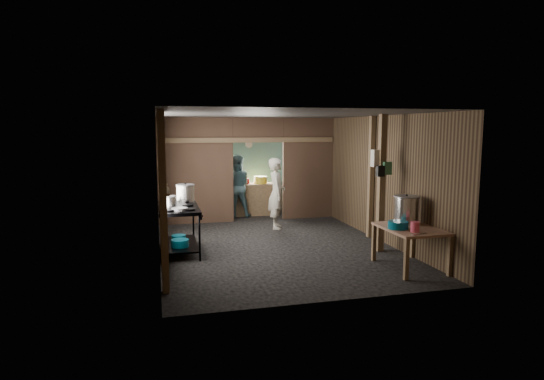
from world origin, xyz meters
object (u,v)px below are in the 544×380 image
object	(u,v)px
stove_pot_large	(186,194)
prep_table	(410,248)
gas_range	(179,229)
yellow_tub	(260,180)
cook	(277,193)
stock_pot	(406,210)
pink_bucket	(415,227)

from	to	relation	value
stove_pot_large	prep_table	bearing A→B (deg)	-35.29
gas_range	stove_pot_large	xyz separation A→B (m)	(0.17, 0.54, 0.61)
gas_range	prep_table	distance (m)	4.20
yellow_tub	cook	world-z (taller)	cook
stock_pot	yellow_tub	world-z (taller)	stock_pot
prep_table	stock_pot	xyz separation A→B (m)	(0.09, 0.32, 0.58)
gas_range	pink_bucket	xyz separation A→B (m)	(3.60, -2.27, 0.34)
gas_range	stock_pot	world-z (taller)	stock_pot
gas_range	prep_table	bearing A→B (deg)	-27.90
gas_range	pink_bucket	distance (m)	4.27
stove_pot_large	stock_pot	distance (m)	4.24
gas_range	stock_pot	size ratio (longest dim) A/B	2.96
prep_table	pink_bucket	world-z (taller)	pink_bucket
pink_bucket	stock_pot	bearing A→B (deg)	71.72
stove_pot_large	yellow_tub	bearing A→B (deg)	52.63
stock_pot	cook	bearing A→B (deg)	114.46
stock_pot	yellow_tub	distance (m)	5.25
prep_table	stock_pot	bearing A→B (deg)	73.57
gas_range	stock_pot	distance (m)	4.17
stock_pot	yellow_tub	xyz separation A→B (m)	(-1.45, 5.04, 0.02)
prep_table	yellow_tub	world-z (taller)	yellow_tub
gas_range	yellow_tub	world-z (taller)	yellow_tub
gas_range	pink_bucket	world-z (taller)	gas_range
gas_range	yellow_tub	distance (m)	4.17
yellow_tub	cook	size ratio (longest dim) A/B	0.22
stock_pot	cook	xyz separation A→B (m)	(-1.47, 3.24, -0.10)
cook	stock_pot	bearing A→B (deg)	-142.72
gas_range	yellow_tub	xyz separation A→B (m)	(2.35, 3.40, 0.51)
stove_pot_large	yellow_tub	world-z (taller)	stove_pot_large
gas_range	cook	world-z (taller)	cook
prep_table	stove_pot_large	size ratio (longest dim) A/B	3.21
pink_bucket	prep_table	bearing A→B (deg)	69.82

